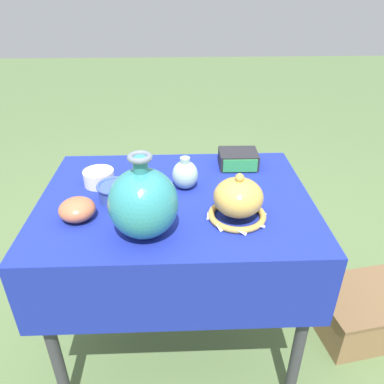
{
  "coord_description": "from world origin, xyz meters",
  "views": [
    {
      "loc": [
        0.01,
        -1.2,
        1.49
      ],
      "look_at": [
        0.06,
        -0.14,
        0.88
      ],
      "focal_mm": 35.0,
      "sensor_mm": 36.0,
      "label": 1
    }
  ],
  "objects_px": {
    "vase_tall_bulbous": "(143,203)",
    "mosaic_tile_box": "(238,159)",
    "cup_wide_cobalt": "(115,191)",
    "wooden_crate": "(364,310)",
    "bowl_shallow_terracotta": "(77,209)",
    "jar_round_celadon": "(185,174)",
    "pot_squat_ivory": "(99,178)",
    "vase_dome_bell": "(238,201)"
  },
  "relations": [
    {
      "from": "mosaic_tile_box",
      "to": "jar_round_celadon",
      "type": "height_order",
      "value": "jar_round_celadon"
    },
    {
      "from": "cup_wide_cobalt",
      "to": "jar_round_celadon",
      "type": "xyz_separation_m",
      "value": [
        0.26,
        0.08,
        0.02
      ]
    },
    {
      "from": "vase_tall_bulbous",
      "to": "mosaic_tile_box",
      "type": "height_order",
      "value": "vase_tall_bulbous"
    },
    {
      "from": "mosaic_tile_box",
      "to": "cup_wide_cobalt",
      "type": "bearing_deg",
      "value": -151.01
    },
    {
      "from": "vase_tall_bulbous",
      "to": "wooden_crate",
      "type": "distance_m",
      "value": 1.27
    },
    {
      "from": "vase_dome_bell",
      "to": "pot_squat_ivory",
      "type": "xyz_separation_m",
      "value": [
        -0.51,
        0.26,
        -0.04
      ]
    },
    {
      "from": "mosaic_tile_box",
      "to": "cup_wide_cobalt",
      "type": "xyz_separation_m",
      "value": [
        -0.49,
        -0.26,
        0.0
      ]
    },
    {
      "from": "cup_wide_cobalt",
      "to": "vase_tall_bulbous",
      "type": "bearing_deg",
      "value": -59.6
    },
    {
      "from": "cup_wide_cobalt",
      "to": "jar_round_celadon",
      "type": "relative_size",
      "value": 1.03
    },
    {
      "from": "vase_dome_bell",
      "to": "pot_squat_ivory",
      "type": "height_order",
      "value": "vase_dome_bell"
    },
    {
      "from": "cup_wide_cobalt",
      "to": "wooden_crate",
      "type": "xyz_separation_m",
      "value": [
        1.1,
        0.03,
        -0.7
      ]
    },
    {
      "from": "vase_dome_bell",
      "to": "wooden_crate",
      "type": "height_order",
      "value": "vase_dome_bell"
    },
    {
      "from": "mosaic_tile_box",
      "to": "vase_dome_bell",
      "type": "bearing_deg",
      "value": -97.91
    },
    {
      "from": "mosaic_tile_box",
      "to": "pot_squat_ivory",
      "type": "bearing_deg",
      "value": -165.39
    },
    {
      "from": "vase_tall_bulbous",
      "to": "jar_round_celadon",
      "type": "distance_m",
      "value": 0.32
    },
    {
      "from": "bowl_shallow_terracotta",
      "to": "jar_round_celadon",
      "type": "bearing_deg",
      "value": 28.73
    },
    {
      "from": "vase_tall_bulbous",
      "to": "wooden_crate",
      "type": "bearing_deg",
      "value": 13.82
    },
    {
      "from": "vase_tall_bulbous",
      "to": "cup_wide_cobalt",
      "type": "height_order",
      "value": "vase_tall_bulbous"
    },
    {
      "from": "pot_squat_ivory",
      "to": "jar_round_celadon",
      "type": "xyz_separation_m",
      "value": [
        0.34,
        -0.04,
        0.03
      ]
    },
    {
      "from": "pot_squat_ivory",
      "to": "cup_wide_cobalt",
      "type": "bearing_deg",
      "value": -56.5
    },
    {
      "from": "vase_dome_bell",
      "to": "wooden_crate",
      "type": "xyz_separation_m",
      "value": [
        0.67,
        0.17,
        -0.73
      ]
    },
    {
      "from": "bowl_shallow_terracotta",
      "to": "wooden_crate",
      "type": "height_order",
      "value": "bowl_shallow_terracotta"
    },
    {
      "from": "mosaic_tile_box",
      "to": "jar_round_celadon",
      "type": "relative_size",
      "value": 1.29
    },
    {
      "from": "cup_wide_cobalt",
      "to": "wooden_crate",
      "type": "relative_size",
      "value": 0.26
    },
    {
      "from": "cup_wide_cobalt",
      "to": "pot_squat_ivory",
      "type": "xyz_separation_m",
      "value": [
        -0.08,
        0.12,
        -0.01
      ]
    },
    {
      "from": "cup_wide_cobalt",
      "to": "bowl_shallow_terracotta",
      "type": "height_order",
      "value": "bowl_shallow_terracotta"
    },
    {
      "from": "vase_dome_bell",
      "to": "wooden_crate",
      "type": "distance_m",
      "value": 1.0
    },
    {
      "from": "vase_dome_bell",
      "to": "bowl_shallow_terracotta",
      "type": "relative_size",
      "value": 1.71
    },
    {
      "from": "vase_tall_bulbous",
      "to": "pot_squat_ivory",
      "type": "relative_size",
      "value": 2.31
    },
    {
      "from": "vase_tall_bulbous",
      "to": "jar_round_celadon",
      "type": "bearing_deg",
      "value": 65.17
    },
    {
      "from": "mosaic_tile_box",
      "to": "wooden_crate",
      "type": "xyz_separation_m",
      "value": [
        0.61,
        -0.23,
        -0.69
      ]
    },
    {
      "from": "vase_dome_bell",
      "to": "pot_squat_ivory",
      "type": "relative_size",
      "value": 1.76
    },
    {
      "from": "vase_tall_bulbous",
      "to": "bowl_shallow_terracotta",
      "type": "distance_m",
      "value": 0.26
    },
    {
      "from": "pot_squat_ivory",
      "to": "wooden_crate",
      "type": "xyz_separation_m",
      "value": [
        1.18,
        -0.09,
        -0.69
      ]
    },
    {
      "from": "vase_tall_bulbous",
      "to": "bowl_shallow_terracotta",
      "type": "height_order",
      "value": "vase_tall_bulbous"
    },
    {
      "from": "vase_tall_bulbous",
      "to": "bowl_shallow_terracotta",
      "type": "relative_size",
      "value": 2.25
    },
    {
      "from": "vase_tall_bulbous",
      "to": "vase_dome_bell",
      "type": "distance_m",
      "value": 0.32
    },
    {
      "from": "bowl_shallow_terracotta",
      "to": "pot_squat_ivory",
      "type": "bearing_deg",
      "value": 82.97
    },
    {
      "from": "jar_round_celadon",
      "to": "wooden_crate",
      "type": "bearing_deg",
      "value": -3.43
    },
    {
      "from": "vase_tall_bulbous",
      "to": "mosaic_tile_box",
      "type": "xyz_separation_m",
      "value": [
        0.37,
        0.47,
        -0.08
      ]
    },
    {
      "from": "vase_tall_bulbous",
      "to": "mosaic_tile_box",
      "type": "bearing_deg",
      "value": 52.08
    },
    {
      "from": "mosaic_tile_box",
      "to": "wooden_crate",
      "type": "bearing_deg",
      "value": -19.78
    }
  ]
}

